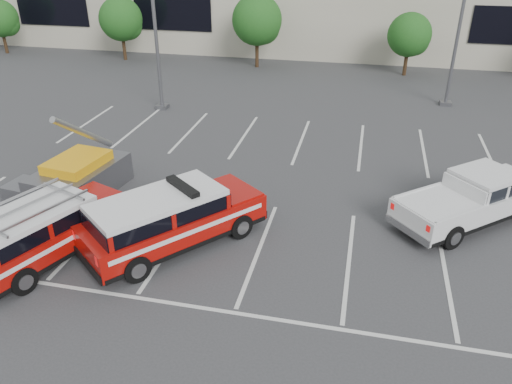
{
  "coord_description": "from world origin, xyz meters",
  "views": [
    {
      "loc": [
        2.68,
        -12.21,
        8.64
      ],
      "look_at": [
        -0.48,
        1.74,
        1.05
      ],
      "focal_mm": 35.0,
      "sensor_mm": 36.0,
      "label": 1
    }
  ],
  "objects_px": {
    "tree_left": "(122,21)",
    "light_pole_mid": "(463,6)",
    "tree_far_left": "(1,20)",
    "tree_mid_right": "(411,36)",
    "tree_mid_left": "(258,22)",
    "white_pickup": "(472,203)",
    "fire_chief_suv": "(172,223)",
    "ladder_suv": "(47,233)",
    "light_pole_left": "(153,7)",
    "utility_rig": "(76,178)"
  },
  "relations": [
    {
      "from": "tree_mid_left",
      "to": "white_pickup",
      "type": "xyz_separation_m",
      "value": [
        11.35,
        -18.76,
        -2.37
      ]
    },
    {
      "from": "tree_mid_right",
      "to": "light_pole_left",
      "type": "relative_size",
      "value": 0.39
    },
    {
      "from": "tree_far_left",
      "to": "tree_mid_right",
      "type": "xyz_separation_m",
      "value": [
        30.0,
        0.0,
        0.0
      ]
    },
    {
      "from": "light_pole_left",
      "to": "white_pickup",
      "type": "bearing_deg",
      "value": -31.1
    },
    {
      "from": "tree_far_left",
      "to": "light_pole_mid",
      "type": "height_order",
      "value": "light_pole_mid"
    },
    {
      "from": "tree_mid_right",
      "to": "utility_rig",
      "type": "xyz_separation_m",
      "value": [
        -12.36,
        -19.9,
        -1.87
      ]
    },
    {
      "from": "fire_chief_suv",
      "to": "utility_rig",
      "type": "xyz_separation_m",
      "value": [
        -4.64,
        2.41,
        -0.16
      ]
    },
    {
      "from": "tree_mid_left",
      "to": "ladder_suv",
      "type": "distance_m",
      "value": 23.78
    },
    {
      "from": "tree_mid_right",
      "to": "utility_rig",
      "type": "distance_m",
      "value": 23.5
    },
    {
      "from": "tree_mid_right",
      "to": "fire_chief_suv",
      "type": "bearing_deg",
      "value": -109.08
    },
    {
      "from": "tree_left",
      "to": "ladder_suv",
      "type": "xyz_separation_m",
      "value": [
        8.93,
        -23.65,
        -2.0
      ]
    },
    {
      "from": "tree_mid_left",
      "to": "tree_mid_right",
      "type": "bearing_deg",
      "value": -0.0
    },
    {
      "from": "tree_mid_right",
      "to": "white_pickup",
      "type": "distance_m",
      "value": 18.9
    },
    {
      "from": "tree_mid_right",
      "to": "ladder_suv",
      "type": "xyz_separation_m",
      "value": [
        -11.07,
        -23.65,
        -1.73
      ]
    },
    {
      "from": "tree_mid_left",
      "to": "fire_chief_suv",
      "type": "relative_size",
      "value": 0.87
    },
    {
      "from": "fire_chief_suv",
      "to": "tree_left",
      "type": "bearing_deg",
      "value": 157.81
    },
    {
      "from": "tree_mid_right",
      "to": "ladder_suv",
      "type": "distance_m",
      "value": 26.17
    },
    {
      "from": "fire_chief_suv",
      "to": "ladder_suv",
      "type": "bearing_deg",
      "value": -119.27
    },
    {
      "from": "light_pole_left",
      "to": "ladder_suv",
      "type": "xyz_separation_m",
      "value": [
        2.03,
        -13.6,
        -4.41
      ]
    },
    {
      "from": "utility_rig",
      "to": "tree_left",
      "type": "bearing_deg",
      "value": 118.92
    },
    {
      "from": "tree_left",
      "to": "light_pole_mid",
      "type": "xyz_separation_m",
      "value": [
        21.91,
        -6.05,
        2.41
      ]
    },
    {
      "from": "light_pole_mid",
      "to": "tree_mid_left",
      "type": "bearing_deg",
      "value": 153.08
    },
    {
      "from": "white_pickup",
      "to": "light_pole_mid",
      "type": "bearing_deg",
      "value": 136.17
    },
    {
      "from": "tree_mid_left",
      "to": "light_pole_left",
      "type": "xyz_separation_m",
      "value": [
        -3.09,
        -10.05,
        2.14
      ]
    },
    {
      "from": "tree_mid_right",
      "to": "light_pole_mid",
      "type": "height_order",
      "value": "light_pole_mid"
    },
    {
      "from": "utility_rig",
      "to": "light_pole_mid",
      "type": "bearing_deg",
      "value": 52.08
    },
    {
      "from": "tree_far_left",
      "to": "tree_mid_right",
      "type": "relative_size",
      "value": 1.0
    },
    {
      "from": "tree_mid_right",
      "to": "ladder_suv",
      "type": "relative_size",
      "value": 0.76
    },
    {
      "from": "tree_left",
      "to": "light_pole_mid",
      "type": "height_order",
      "value": "light_pole_mid"
    },
    {
      "from": "light_pole_left",
      "to": "white_pickup",
      "type": "relative_size",
      "value": 1.92
    },
    {
      "from": "tree_mid_left",
      "to": "light_pole_mid",
      "type": "xyz_separation_m",
      "value": [
        11.91,
        -6.05,
        2.14
      ]
    },
    {
      "from": "light_pole_mid",
      "to": "white_pickup",
      "type": "relative_size",
      "value": 1.92
    },
    {
      "from": "light_pole_left",
      "to": "fire_chief_suv",
      "type": "relative_size",
      "value": 1.84
    },
    {
      "from": "tree_far_left",
      "to": "tree_mid_right",
      "type": "height_order",
      "value": "same"
    },
    {
      "from": "fire_chief_suv",
      "to": "ladder_suv",
      "type": "relative_size",
      "value": 1.06
    },
    {
      "from": "utility_rig",
      "to": "white_pickup",
      "type": "bearing_deg",
      "value": 12.7
    },
    {
      "from": "fire_chief_suv",
      "to": "white_pickup",
      "type": "xyz_separation_m",
      "value": [
        9.07,
        3.56,
        -0.13
      ]
    },
    {
      "from": "ladder_suv",
      "to": "utility_rig",
      "type": "relative_size",
      "value": 1.35
    },
    {
      "from": "white_pickup",
      "to": "fire_chief_suv",
      "type": "bearing_deg",
      "value": -109.92
    },
    {
      "from": "light_pole_left",
      "to": "white_pickup",
      "type": "height_order",
      "value": "light_pole_left"
    },
    {
      "from": "fire_chief_suv",
      "to": "ladder_suv",
      "type": "height_order",
      "value": "fire_chief_suv"
    },
    {
      "from": "light_pole_left",
      "to": "fire_chief_suv",
      "type": "distance_m",
      "value": 14.1
    },
    {
      "from": "tree_far_left",
      "to": "utility_rig",
      "type": "xyz_separation_m",
      "value": [
        17.64,
        -19.9,
        -1.87
      ]
    },
    {
      "from": "tree_far_left",
      "to": "ladder_suv",
      "type": "height_order",
      "value": "tree_far_left"
    },
    {
      "from": "tree_mid_left",
      "to": "light_pole_mid",
      "type": "bearing_deg",
      "value": -26.92
    },
    {
      "from": "tree_mid_right",
      "to": "tree_mid_left",
      "type": "bearing_deg",
      "value": 180.0
    },
    {
      "from": "tree_mid_left",
      "to": "white_pickup",
      "type": "height_order",
      "value": "tree_mid_left"
    },
    {
      "from": "tree_far_left",
      "to": "white_pickup",
      "type": "height_order",
      "value": "tree_far_left"
    },
    {
      "from": "tree_mid_right",
      "to": "fire_chief_suv",
      "type": "distance_m",
      "value": 23.68
    },
    {
      "from": "tree_mid_left",
      "to": "tree_mid_right",
      "type": "xyz_separation_m",
      "value": [
        10.0,
        -0.0,
        -0.54
      ]
    }
  ]
}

